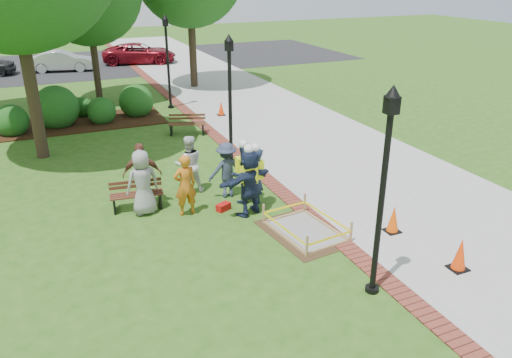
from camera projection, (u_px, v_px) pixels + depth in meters
name	position (u px, v px, depth m)	size (l,w,h in m)	color
ground	(257.00, 237.00, 12.29)	(100.00, 100.00, 0.00)	#285116
sidewalk	(269.00, 115.00, 22.57)	(6.00, 60.00, 0.02)	#9E9E99
brick_edging	(200.00, 123.00, 21.37)	(0.50, 60.00, 0.03)	maroon
mulch_bed	(80.00, 123.00, 21.30)	(7.00, 3.00, 0.05)	#381E0F
parking_lot	(102.00, 63.00, 35.07)	(36.00, 12.00, 0.01)	black
wet_concrete_pad	(306.00, 224.00, 12.40)	(1.96, 2.48, 0.55)	#47331E
bench_near	(137.00, 200.00, 13.65)	(1.46, 0.65, 0.76)	brown
bench_far	(187.00, 128.00, 19.83)	(1.52, 0.94, 0.78)	brown
cone_front	(460.00, 255.00, 10.80)	(0.39, 0.39, 0.77)	black
cone_back	(393.00, 220.00, 12.37)	(0.37, 0.37, 0.73)	black
cone_far	(221.00, 108.00, 22.35)	(0.34, 0.34, 0.67)	black
toolbox	(223.00, 207.00, 13.61)	(0.39, 0.21, 0.20)	#B30F0D
lamp_near	(384.00, 180.00, 9.25)	(0.28, 0.28, 4.26)	black
lamp_mid	(230.00, 91.00, 16.01)	(0.28, 0.28, 4.26)	black
lamp_far	(167.00, 55.00, 22.76)	(0.28, 0.28, 4.26)	black
shrub_a	(14.00, 135.00, 19.88)	(1.32, 1.32, 1.32)	#154915
shrub_b	(59.00, 126.00, 20.98)	(1.84, 1.84, 1.84)	#154915
shrub_c	(103.00, 123.00, 21.41)	(1.20, 1.20, 1.20)	#154915
shrub_d	(138.00, 115.00, 22.52)	(1.51, 1.51, 1.51)	#154915
shrub_e	(84.00, 116.00, 22.34)	(0.94, 0.94, 0.94)	#154915
casual_person_a	(143.00, 183.00, 13.15)	(0.61, 0.43, 1.78)	gray
casual_person_b	(185.00, 185.00, 13.12)	(0.56, 0.38, 1.68)	#C06316
casual_person_c	(189.00, 164.00, 14.46)	(0.59, 0.43, 1.72)	silver
casual_person_d	(142.00, 175.00, 13.64)	(0.65, 0.50, 1.79)	brown
casual_person_e	(227.00, 170.00, 14.18)	(0.53, 0.36, 1.62)	#2E3750
hivis_worker_a	(249.00, 180.00, 13.09)	(0.67, 0.54, 1.97)	#16253A
hivis_worker_b	(255.00, 176.00, 13.55)	(0.61, 0.63, 1.83)	#161739
hivis_worker_c	(244.00, 171.00, 13.83)	(0.61, 0.47, 1.83)	#181C40
parked_car_b	(64.00, 71.00, 32.25)	(4.34, 1.89, 1.41)	#B9BABF
parked_car_c	(140.00, 63.00, 34.97)	(4.62, 2.01, 1.51)	maroon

